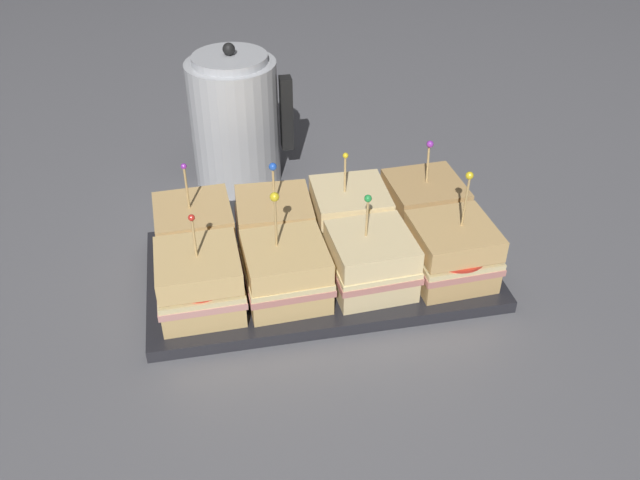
{
  "coord_description": "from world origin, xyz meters",
  "views": [
    {
      "loc": [
        -0.15,
        -0.75,
        0.62
      ],
      "look_at": [
        0.0,
        0.0,
        0.06
      ],
      "focal_mm": 38.0,
      "sensor_mm": 36.0,
      "label": 1
    }
  ],
  "objects_px": {
    "kettle_steel": "(235,121)",
    "sandwich_back_far_left": "(195,232)",
    "sandwich_back_center_left": "(275,224)",
    "sandwich_front_center_left": "(286,272)",
    "serving_platter": "(320,270)",
    "sandwich_front_far_left": "(200,282)",
    "sandwich_back_far_right": "(424,207)",
    "sandwich_back_center_right": "(350,215)",
    "sandwich_front_far_right": "(452,252)",
    "sandwich_front_center_right": "(371,261)"
  },
  "relations": [
    {
      "from": "kettle_steel",
      "to": "sandwich_back_far_left",
      "type": "bearing_deg",
      "value": -109.18
    },
    {
      "from": "sandwich_back_center_left",
      "to": "kettle_steel",
      "type": "xyz_separation_m",
      "value": [
        -0.03,
        0.24,
        0.05
      ]
    },
    {
      "from": "kettle_steel",
      "to": "sandwich_front_center_left",
      "type": "bearing_deg",
      "value": -85.07
    },
    {
      "from": "serving_platter",
      "to": "sandwich_back_center_left",
      "type": "bearing_deg",
      "value": 134.64
    },
    {
      "from": "serving_platter",
      "to": "sandwich_front_far_left",
      "type": "relative_size",
      "value": 3.35
    },
    {
      "from": "sandwich_back_far_left",
      "to": "sandwich_back_center_left",
      "type": "height_order",
      "value": "sandwich_back_far_left"
    },
    {
      "from": "serving_platter",
      "to": "sandwich_front_center_left",
      "type": "height_order",
      "value": "sandwich_front_center_left"
    },
    {
      "from": "serving_platter",
      "to": "sandwich_back_far_right",
      "type": "xyz_separation_m",
      "value": [
        0.17,
        0.06,
        0.05
      ]
    },
    {
      "from": "sandwich_back_center_right",
      "to": "sandwich_back_far_right",
      "type": "height_order",
      "value": "sandwich_back_far_right"
    },
    {
      "from": "sandwich_front_far_right",
      "to": "sandwich_front_center_right",
      "type": "bearing_deg",
      "value": 178.17
    },
    {
      "from": "sandwich_back_far_left",
      "to": "sandwich_back_center_right",
      "type": "bearing_deg",
      "value": 0.17
    },
    {
      "from": "sandwich_front_center_left",
      "to": "sandwich_back_far_right",
      "type": "height_order",
      "value": "sandwich_front_center_left"
    },
    {
      "from": "serving_platter",
      "to": "sandwich_back_center_left",
      "type": "relative_size",
      "value": 3.33
    },
    {
      "from": "sandwich_front_center_right",
      "to": "sandwich_back_far_right",
      "type": "xyz_separation_m",
      "value": [
        0.11,
        0.11,
        0.0
      ]
    },
    {
      "from": "sandwich_back_far_left",
      "to": "sandwich_front_center_right",
      "type": "bearing_deg",
      "value": -25.8
    },
    {
      "from": "sandwich_front_center_left",
      "to": "sandwich_back_far_right",
      "type": "xyz_separation_m",
      "value": [
        0.23,
        0.11,
        0.0
      ]
    },
    {
      "from": "sandwich_front_center_right",
      "to": "serving_platter",
      "type": "bearing_deg",
      "value": 136.93
    },
    {
      "from": "sandwich_front_center_left",
      "to": "sandwich_front_far_left",
      "type": "bearing_deg",
      "value": -179.28
    },
    {
      "from": "sandwich_front_center_right",
      "to": "sandwich_back_far_left",
      "type": "xyz_separation_m",
      "value": [
        -0.23,
        0.11,
        0.0
      ]
    },
    {
      "from": "sandwich_back_far_right",
      "to": "kettle_steel",
      "type": "bearing_deg",
      "value": 137.2
    },
    {
      "from": "sandwich_back_far_right",
      "to": "kettle_steel",
      "type": "distance_m",
      "value": 0.36
    },
    {
      "from": "sandwich_back_center_right",
      "to": "kettle_steel",
      "type": "bearing_deg",
      "value": 120.97
    },
    {
      "from": "sandwich_front_far_left",
      "to": "sandwich_back_far_right",
      "type": "height_order",
      "value": "sandwich_back_far_right"
    },
    {
      "from": "serving_platter",
      "to": "sandwich_back_center_left",
      "type": "xyz_separation_m",
      "value": [
        -0.06,
        0.06,
        0.05
      ]
    },
    {
      "from": "sandwich_front_center_left",
      "to": "kettle_steel",
      "type": "bearing_deg",
      "value": 94.93
    },
    {
      "from": "sandwich_front_center_left",
      "to": "kettle_steel",
      "type": "distance_m",
      "value": 0.36
    },
    {
      "from": "sandwich_front_far_left",
      "to": "sandwich_back_center_left",
      "type": "height_order",
      "value": "sandwich_back_center_left"
    },
    {
      "from": "sandwich_back_center_right",
      "to": "sandwich_back_far_right",
      "type": "relative_size",
      "value": 0.97
    },
    {
      "from": "sandwich_back_center_left",
      "to": "sandwich_back_far_right",
      "type": "distance_m",
      "value": 0.23
    },
    {
      "from": "sandwich_front_far_right",
      "to": "sandwich_back_far_right",
      "type": "relative_size",
      "value": 1.11
    },
    {
      "from": "sandwich_front_center_left",
      "to": "sandwich_back_center_left",
      "type": "xyz_separation_m",
      "value": [
        0.0,
        0.11,
        -0.0
      ]
    },
    {
      "from": "sandwich_front_far_left",
      "to": "sandwich_front_center_left",
      "type": "relative_size",
      "value": 0.9
    },
    {
      "from": "sandwich_front_far_left",
      "to": "sandwich_back_far_right",
      "type": "distance_m",
      "value": 0.36
    },
    {
      "from": "serving_platter",
      "to": "kettle_steel",
      "type": "xyz_separation_m",
      "value": [
        -0.09,
        0.3,
        0.1
      ]
    },
    {
      "from": "sandwich_front_center_left",
      "to": "sandwich_back_far_left",
      "type": "xyz_separation_m",
      "value": [
        -0.11,
        0.11,
        0.0
      ]
    },
    {
      "from": "serving_platter",
      "to": "sandwich_front_center_left",
      "type": "bearing_deg",
      "value": -135.49
    },
    {
      "from": "sandwich_back_center_left",
      "to": "sandwich_back_far_right",
      "type": "bearing_deg",
      "value": 0.03
    },
    {
      "from": "sandwich_front_far_left",
      "to": "kettle_steel",
      "type": "relative_size",
      "value": 0.59
    },
    {
      "from": "sandwich_front_far_left",
      "to": "sandwich_back_far_right",
      "type": "xyz_separation_m",
      "value": [
        0.34,
        0.11,
        0.0
      ]
    },
    {
      "from": "sandwich_back_center_right",
      "to": "kettle_steel",
      "type": "relative_size",
      "value": 0.6
    },
    {
      "from": "sandwich_front_center_right",
      "to": "kettle_steel",
      "type": "relative_size",
      "value": 0.59
    },
    {
      "from": "sandwich_front_center_right",
      "to": "sandwich_front_far_right",
      "type": "distance_m",
      "value": 0.11
    },
    {
      "from": "kettle_steel",
      "to": "sandwich_back_far_right",
      "type": "bearing_deg",
      "value": -42.8
    },
    {
      "from": "sandwich_front_center_right",
      "to": "sandwich_back_far_left",
      "type": "relative_size",
      "value": 0.93
    },
    {
      "from": "sandwich_front_center_left",
      "to": "sandwich_back_far_right",
      "type": "distance_m",
      "value": 0.26
    },
    {
      "from": "sandwich_front_center_left",
      "to": "sandwich_back_far_left",
      "type": "distance_m",
      "value": 0.16
    },
    {
      "from": "sandwich_front_center_right",
      "to": "sandwich_back_center_right",
      "type": "relative_size",
      "value": 0.98
    },
    {
      "from": "serving_platter",
      "to": "sandwich_front_center_left",
      "type": "distance_m",
      "value": 0.09
    },
    {
      "from": "sandwich_front_center_right",
      "to": "sandwich_back_far_right",
      "type": "relative_size",
      "value": 0.95
    },
    {
      "from": "sandwich_front_far_left",
      "to": "sandwich_back_far_right",
      "type": "relative_size",
      "value": 0.97
    }
  ]
}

